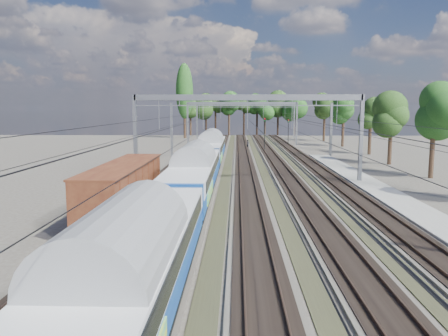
{
  "coord_description": "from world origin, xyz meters",
  "views": [
    {
      "loc": [
        -1.05,
        -14.5,
        7.58
      ],
      "look_at": [
        -2.09,
        20.57,
        2.8
      ],
      "focal_mm": 35.0,
      "sensor_mm": 36.0,
      "label": 1
    }
  ],
  "objects_px": {
    "freight_boxcar": "(124,186)",
    "emu_train": "(194,169)",
    "worker": "(248,144)",
    "signal_near": "(265,130)",
    "signal_far": "(288,129)"
  },
  "relations": [
    {
      "from": "emu_train",
      "to": "worker",
      "type": "height_order",
      "value": "emu_train"
    },
    {
      "from": "freight_boxcar",
      "to": "signal_far",
      "type": "bearing_deg",
      "value": 73.1
    },
    {
      "from": "worker",
      "to": "signal_near",
      "type": "xyz_separation_m",
      "value": [
        2.79,
        -6.46,
        2.96
      ]
    },
    {
      "from": "freight_boxcar",
      "to": "worker",
      "type": "bearing_deg",
      "value": 79.47
    },
    {
      "from": "signal_near",
      "to": "signal_far",
      "type": "xyz_separation_m",
      "value": [
        5.78,
        13.62,
        -0.37
      ]
    },
    {
      "from": "emu_train",
      "to": "signal_near",
      "type": "bearing_deg",
      "value": 78.99
    },
    {
      "from": "freight_boxcar",
      "to": "signal_near",
      "type": "bearing_deg",
      "value": 74.92
    },
    {
      "from": "emu_train",
      "to": "worker",
      "type": "xyz_separation_m",
      "value": [
        5.57,
        49.4,
        -1.95
      ]
    },
    {
      "from": "emu_train",
      "to": "signal_far",
      "type": "distance_m",
      "value": 58.31
    },
    {
      "from": "freight_boxcar",
      "to": "signal_far",
      "type": "height_order",
      "value": "signal_far"
    },
    {
      "from": "freight_boxcar",
      "to": "emu_train",
      "type": "bearing_deg",
      "value": 46.83
    },
    {
      "from": "worker",
      "to": "signal_near",
      "type": "bearing_deg",
      "value": -138.73
    },
    {
      "from": "signal_near",
      "to": "signal_far",
      "type": "relative_size",
      "value": 1.11
    },
    {
      "from": "worker",
      "to": "signal_near",
      "type": "height_order",
      "value": "signal_near"
    },
    {
      "from": "worker",
      "to": "signal_far",
      "type": "distance_m",
      "value": 11.47
    }
  ]
}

